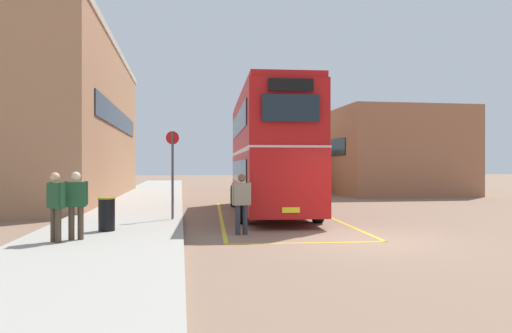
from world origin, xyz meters
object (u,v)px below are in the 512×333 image
Objects in this scene: pedestrian_waiting_far at (76,201)px; bus_stop_sign at (173,167)px; litter_bin at (107,214)px; pedestrian_boarding at (241,200)px; pedestrian_waiting_near at (56,202)px; double_decker_bus at (269,151)px; single_deck_bus at (280,169)px.

pedestrian_waiting_far is 0.56× the size of bus_stop_sign.
litter_bin is 3.37m from bus_stop_sign.
pedestrian_waiting_near is (-4.54, -1.46, 0.10)m from pedestrian_boarding.
double_decker_bus is 9.61m from pedestrian_waiting_near.
single_deck_bus is (4.04, 16.78, -0.87)m from double_decker_bus.
double_decker_bus is at bearing -103.55° from single_deck_bus.
litter_bin is (-5.49, -5.27, -1.91)m from double_decker_bus.
bus_stop_sign is at bearing 123.66° from pedestrian_boarding.
single_deck_bus reaches higher than pedestrian_waiting_near.
double_decker_bus reaches higher than pedestrian_waiting_far.
double_decker_bus is at bearing 48.42° from pedestrian_waiting_far.
litter_bin is (-3.67, 0.33, -0.38)m from pedestrian_boarding.
double_decker_bus is at bearing 43.81° from litter_bin.
bus_stop_sign reaches higher than litter_bin.
single_deck_bus is at bearing 68.13° from bus_stop_sign.
double_decker_bus is 1.16× the size of single_deck_bus.
double_decker_bus is 7.84m from litter_bin.
single_deck_bus is 20.96m from bus_stop_sign.
double_decker_bus is 11.63× the size of litter_bin.
single_deck_bus is 5.58× the size of pedestrian_waiting_far.
litter_bin is at bearing -123.65° from bus_stop_sign.
single_deck_bus reaches higher than pedestrian_waiting_far.
pedestrian_waiting_far is at bearing 39.24° from pedestrian_waiting_near.
double_decker_bus is 6.48× the size of pedestrian_waiting_far.
pedestrian_waiting_near is 5.16m from bus_stop_sign.
pedestrian_waiting_near is (-10.41, -23.83, -0.56)m from single_deck_bus.
pedestrian_boarding is (-5.86, -22.37, -0.66)m from single_deck_bus.
pedestrian_waiting_near is at bearing -120.69° from bus_stop_sign.
bus_stop_sign is (-7.81, -19.45, 0.25)m from single_deck_bus.
pedestrian_boarding is 1.04× the size of pedestrian_waiting_near.
bus_stop_sign reaches higher than pedestrian_waiting_far.
pedestrian_waiting_far is (-5.98, -6.74, -1.43)m from double_decker_bus.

